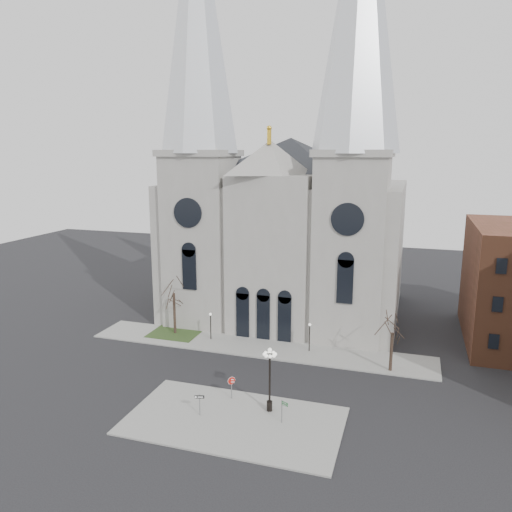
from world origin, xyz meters
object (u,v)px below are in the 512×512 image
(stop_sign, at_px, (232,383))
(street_name_sign, at_px, (283,409))
(one_way_sign, at_px, (200,401))
(globe_lamp, at_px, (270,372))

(stop_sign, xyz_separation_m, street_name_sign, (5.49, -2.68, -0.33))
(stop_sign, distance_m, one_way_sign, 3.91)
(globe_lamp, distance_m, street_name_sign, 3.31)
(stop_sign, distance_m, street_name_sign, 6.12)
(one_way_sign, xyz_separation_m, street_name_sign, (7.06, 0.90, -0.10))
(stop_sign, relative_size, globe_lamp, 0.37)
(globe_lamp, bearing_deg, stop_sign, 164.69)
(globe_lamp, xyz_separation_m, street_name_sign, (1.59, -1.61, -2.42))
(street_name_sign, bearing_deg, globe_lamp, 156.94)
(stop_sign, bearing_deg, globe_lamp, -37.08)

